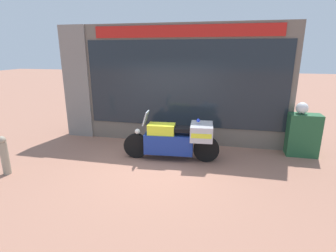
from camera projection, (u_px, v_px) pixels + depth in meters
ground_plane at (154, 166)px, 6.40m from camera, size 60.00×60.00×0.00m
shop_building at (158, 84)px, 7.87m from camera, size 6.87×0.55×3.46m
window_display at (182, 125)px, 8.09m from camera, size 5.55×0.30×2.11m
paramedic_motorcycle at (177, 139)px, 6.63m from camera, size 2.46×0.79×1.26m
utility_cabinet at (303, 135)px, 6.92m from camera, size 0.79×0.44×1.13m
white_helmet at (302, 108)px, 6.76m from camera, size 0.30×0.30×0.30m
street_bollard at (4, 155)px, 5.87m from camera, size 0.18×0.18×0.90m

